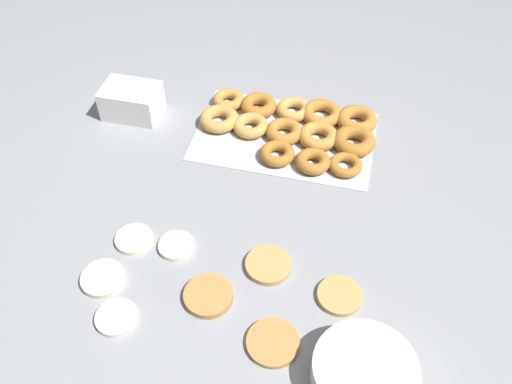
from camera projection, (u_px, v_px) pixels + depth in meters
name	position (u px, v px, depth m)	size (l,w,h in m)	color
ground_plane	(235.00, 243.00, 1.23)	(3.00, 3.00, 0.00)	gray
pancake_0	(273.00, 343.00, 1.06)	(0.11, 0.11, 0.01)	#B27F42
pancake_1	(103.00, 278.00, 1.16)	(0.09, 0.09, 0.01)	beige
pancake_2	(134.00, 239.00, 1.23)	(0.09, 0.09, 0.01)	beige
pancake_3	(176.00, 246.00, 1.22)	(0.08, 0.08, 0.01)	silver
pancake_4	(268.00, 265.00, 1.18)	(0.10, 0.10, 0.01)	tan
pancake_5	(208.00, 296.00, 1.13)	(0.10, 0.10, 0.02)	#B27F42
pancake_6	(116.00, 318.00, 1.09)	(0.09, 0.09, 0.01)	beige
pancake_7	(340.00, 296.00, 1.13)	(0.09, 0.09, 0.01)	tan
donut_tray	(294.00, 128.00, 1.47)	(0.48, 0.31, 0.04)	silver
batter_bowl	(364.00, 375.00, 0.99)	(0.19, 0.19, 0.07)	silver
container_stack	(132.00, 101.00, 1.52)	(0.16, 0.11, 0.09)	white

